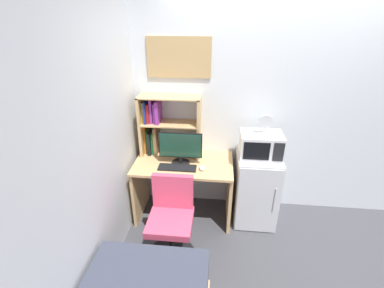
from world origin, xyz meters
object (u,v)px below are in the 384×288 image
at_px(computer_mouse, 202,168).
at_px(desk_fan, 266,124).
at_px(hutch_bookshelf, 161,123).
at_px(desk_chair, 172,224).
at_px(mini_fridge, 255,188).
at_px(keyboard, 177,168).
at_px(microwave, 261,145).
at_px(monitor, 180,148).
at_px(wall_corkboard, 179,57).

height_order(computer_mouse, desk_fan, desk_fan).
bearing_deg(hutch_bookshelf, desk_chair, -73.95).
relative_size(hutch_bookshelf, mini_fridge, 0.83).
height_order(keyboard, microwave, microwave).
relative_size(keyboard, computer_mouse, 4.02).
distance_m(hutch_bookshelf, monitor, 0.39).
bearing_deg(hutch_bookshelf, mini_fridge, -8.38).
relative_size(hutch_bookshelf, keyboard, 1.71).
xyz_separation_m(monitor, mini_fridge, (0.88, 0.07, -0.52)).
relative_size(computer_mouse, desk_chair, 0.12).
bearing_deg(keyboard, computer_mouse, 2.02).
distance_m(mini_fridge, wall_corkboard, 1.73).
relative_size(mini_fridge, desk_fan, 3.96).
relative_size(keyboard, wall_corkboard, 0.59).
relative_size(monitor, computer_mouse, 4.63).
xyz_separation_m(keyboard, mini_fridge, (0.90, 0.19, -0.33)).
height_order(desk_fan, desk_chair, desk_fan).
bearing_deg(mini_fridge, desk_fan, -5.36).
distance_m(hutch_bookshelf, desk_fan, 1.17).
height_order(microwave, desk_fan, desk_fan).
height_order(monitor, mini_fridge, monitor).
bearing_deg(hutch_bookshelf, wall_corkboard, 29.90).
bearing_deg(computer_mouse, keyboard, -177.98).
xyz_separation_m(monitor, computer_mouse, (0.25, -0.11, -0.18)).
distance_m(monitor, desk_fan, 0.95).
xyz_separation_m(keyboard, desk_chair, (0.01, -0.48, -0.37)).
relative_size(monitor, wall_corkboard, 0.68).
bearing_deg(hutch_bookshelf, keyboard, -56.66).
xyz_separation_m(keyboard, wall_corkboard, (-0.03, 0.47, 1.10)).
xyz_separation_m(hutch_bookshelf, microwave, (1.13, -0.16, -0.14)).
height_order(computer_mouse, wall_corkboard, wall_corkboard).
distance_m(desk_chair, wall_corkboard, 1.75).
xyz_separation_m(mini_fridge, desk_chair, (-0.89, -0.67, -0.04)).
relative_size(computer_mouse, mini_fridge, 0.12).
relative_size(mini_fridge, microwave, 1.92).
xyz_separation_m(hutch_bookshelf, wall_corkboard, (0.20, 0.12, 0.73)).
relative_size(microwave, wall_corkboard, 0.64).
height_order(hutch_bookshelf, keyboard, hutch_bookshelf).
xyz_separation_m(mini_fridge, desk_fan, (0.02, -0.00, 0.81)).
distance_m(microwave, wall_corkboard, 1.30).
height_order(keyboard, mini_fridge, mini_fridge).
distance_m(desk_fan, wall_corkboard, 1.17).
bearing_deg(monitor, desk_chair, -91.38).
height_order(computer_mouse, desk_chair, desk_chair).
xyz_separation_m(microwave, wall_corkboard, (-0.93, 0.28, 0.87)).
distance_m(hutch_bookshelf, computer_mouse, 0.71).
xyz_separation_m(computer_mouse, desk_fan, (0.65, 0.18, 0.47)).
bearing_deg(wall_corkboard, mini_fridge, -17.04).
bearing_deg(monitor, keyboard, -100.50).
relative_size(keyboard, desk_chair, 0.47).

